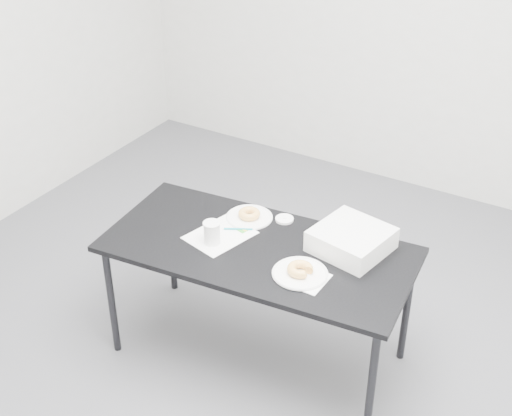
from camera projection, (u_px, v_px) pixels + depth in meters
The scene contains 13 objects.
floor at pixel (244, 326), 3.95m from camera, with size 4.00×4.00×0.00m, color #4A494E.
table at pixel (258, 256), 3.44m from camera, with size 1.54×0.83×0.68m.
scorecard at pixel (220, 235), 3.50m from camera, with size 0.24×0.31×0.00m, color white.
logo_patch at pixel (243, 229), 3.54m from camera, with size 0.05×0.05×0.00m, color green.
pen at pixel (238, 229), 3.53m from camera, with size 0.01×0.01×0.14m, color #0D7D90.
napkin at pixel (306, 279), 3.20m from camera, with size 0.18×0.18×0.00m, color white.
plate_near at pixel (300, 273), 3.22m from camera, with size 0.25×0.25×0.01m, color white.
donut_near at pixel (300, 269), 3.21m from camera, with size 0.12×0.12×0.04m, color #E19547.
plate_far at pixel (249, 217), 3.63m from camera, with size 0.24×0.24×0.01m, color white.
donut_far at pixel (249, 214), 3.62m from camera, with size 0.11×0.11×0.04m, color #E19547.
coffee_cup at pixel (212, 233), 3.41m from camera, with size 0.08×0.08×0.12m, color white.
cup_lid at pixel (284, 219), 3.61m from camera, with size 0.09×0.09×0.01m, color white.
bakery_box at pixel (351, 240), 3.37m from camera, with size 0.32×0.32×0.11m, color silver.
Camera 1 is at (1.59, -2.56, 2.63)m, focal length 50.00 mm.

